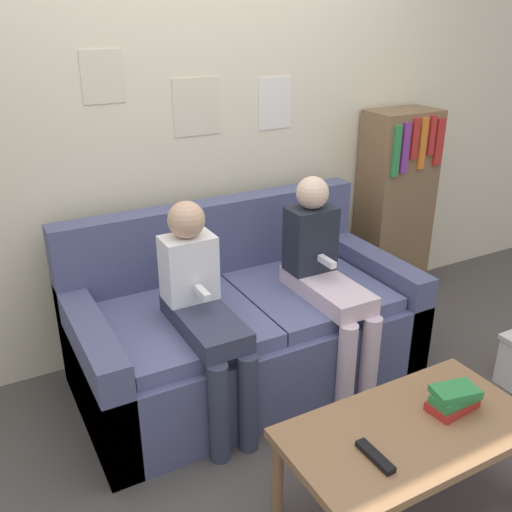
{
  "coord_description": "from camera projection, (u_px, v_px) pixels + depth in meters",
  "views": [
    {
      "loc": [
        -1.18,
        -1.73,
        1.81
      ],
      "look_at": [
        0.0,
        0.43,
        0.75
      ],
      "focal_mm": 40.0,
      "sensor_mm": 36.0,
      "label": 1
    }
  ],
  "objects": [
    {
      "name": "tv_remote",
      "position": [
        375.0,
        456.0,
        1.96
      ],
      "size": [
        0.04,
        0.17,
        0.02
      ],
      "rotation": [
        0.0,
        0.0,
        0.02
      ],
      "color": "black",
      "rests_on": "coffee_table"
    },
    {
      "name": "bookshelf",
      "position": [
        395.0,
        208.0,
        3.68
      ],
      "size": [
        0.44,
        0.29,
        1.25
      ],
      "color": "brown",
      "rests_on": "ground_plane"
    },
    {
      "name": "book_stack",
      "position": [
        454.0,
        399.0,
        2.19
      ],
      "size": [
        0.21,
        0.14,
        0.1
      ],
      "color": "red",
      "rests_on": "coffee_table"
    },
    {
      "name": "ground_plane",
      "position": [
        300.0,
        436.0,
        2.63
      ],
      "size": [
        10.0,
        10.0,
        0.0
      ],
      "primitive_type": "plane",
      "color": "#4C4742"
    },
    {
      "name": "person_right",
      "position": [
        326.0,
        275.0,
        2.83
      ],
      "size": [
        0.24,
        0.6,
        1.07
      ],
      "color": "silver",
      "rests_on": "ground_plane"
    },
    {
      "name": "couch",
      "position": [
        243.0,
        327.0,
        2.97
      ],
      "size": [
        1.71,
        0.89,
        0.88
      ],
      "color": "#4C5175",
      "rests_on": "ground_plane"
    },
    {
      "name": "wall_back",
      "position": [
        195.0,
        115.0,
        3.0
      ],
      "size": [
        8.0,
        0.06,
        2.6
      ],
      "color": "beige",
      "rests_on": "ground_plane"
    },
    {
      "name": "person_left",
      "position": [
        203.0,
        308.0,
        2.54
      ],
      "size": [
        0.24,
        0.6,
        1.04
      ],
      "color": "#33384C",
      "rests_on": "ground_plane"
    },
    {
      "name": "coffee_table",
      "position": [
        410.0,
        436.0,
        2.13
      ],
      "size": [
        0.97,
        0.51,
        0.39
      ],
      "color": "#8E6642",
      "rests_on": "ground_plane"
    }
  ]
}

